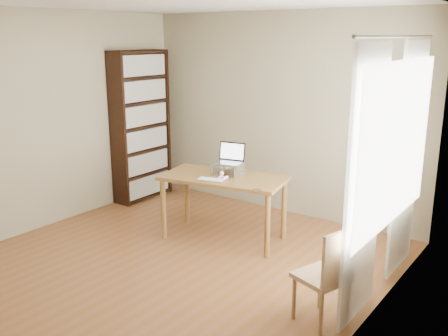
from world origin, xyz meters
TOP-DOWN VIEW (x-y plane):
  - room at (0.03, 0.01)m, footprint 4.04×4.54m
  - bookshelf at (-1.83, 1.55)m, footprint 0.30×0.90m
  - curtains at (1.92, 0.80)m, footprint 0.03×1.90m
  - desk at (0.02, 0.99)m, footprint 1.50×0.96m
  - laptop_stand at (0.02, 1.07)m, footprint 0.32×0.25m
  - laptop at (0.02, 1.13)m, footprint 0.35×0.32m
  - keyboard at (0.02, 0.77)m, footprint 0.32×0.20m
  - coaster at (0.62, 0.76)m, footprint 0.10×0.10m
  - cat at (0.05, 1.10)m, footprint 0.25×0.48m
  - chair at (1.77, 0.05)m, footprint 0.48×0.48m

SIDE VIEW (x-z plane):
  - chair at x=1.77m, z-range 0.03..0.88m
  - desk at x=0.02m, z-range 0.28..1.03m
  - coaster at x=0.62m, z-range 0.75..0.76m
  - keyboard at x=0.02m, z-range 0.75..0.77m
  - cat at x=0.05m, z-range 0.74..0.89m
  - laptop_stand at x=0.02m, z-range 0.77..0.90m
  - laptop at x=0.02m, z-range 0.83..1.05m
  - bookshelf at x=-1.83m, z-range 0.00..2.10m
  - curtains at x=1.92m, z-range 0.05..2.29m
  - room at x=0.03m, z-range -0.02..2.62m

